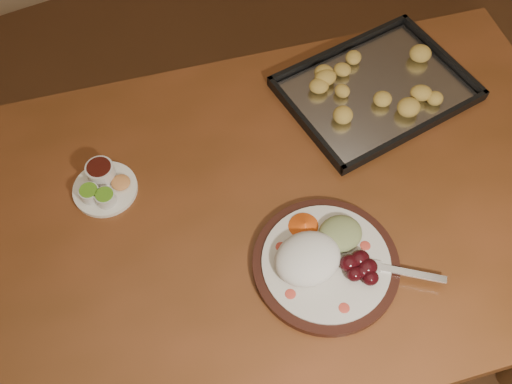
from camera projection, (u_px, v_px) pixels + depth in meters
ground at (272, 368)px, 1.80m from camera, size 4.00×4.00×0.00m
dining_table at (269, 227)px, 1.33m from camera, size 1.65×1.18×0.75m
dinner_plate at (324, 259)px, 1.15m from camera, size 0.34×0.30×0.07m
condiment_saucer at (103, 185)px, 1.25m from camera, size 0.14×0.14×0.05m
baking_tray at (376, 88)px, 1.40m from camera, size 0.46×0.35×0.05m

